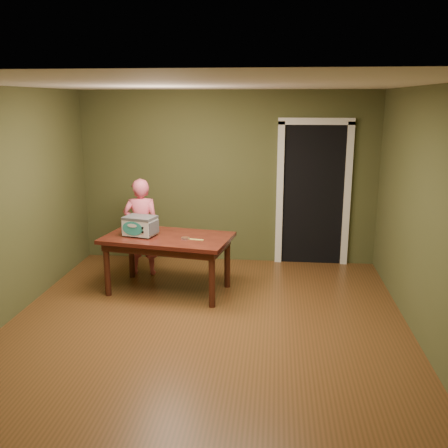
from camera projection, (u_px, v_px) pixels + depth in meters
name	position (u px, v px, depth m)	size (l,w,h in m)	color
floor	(205.00, 329.00, 5.48)	(5.00, 5.00, 0.00)	brown
room_shell	(203.00, 175.00, 5.06)	(4.52, 5.02, 2.61)	#454826
doorway	(312.00, 192.00, 7.77)	(1.10, 0.66, 2.25)	black
dining_table	(168.00, 244.00, 6.43)	(1.73, 1.16, 0.75)	#36100C
toy_oven	(140.00, 225.00, 6.39)	(0.46, 0.36, 0.25)	#4C4F54
baking_pan	(185.00, 238.00, 6.27)	(0.10, 0.10, 0.02)	silver
spatula	(196.00, 240.00, 6.23)	(0.18, 0.03, 0.01)	#D6D45D
child	(142.00, 227.00, 7.08)	(0.51, 0.33, 1.39)	#F2637E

